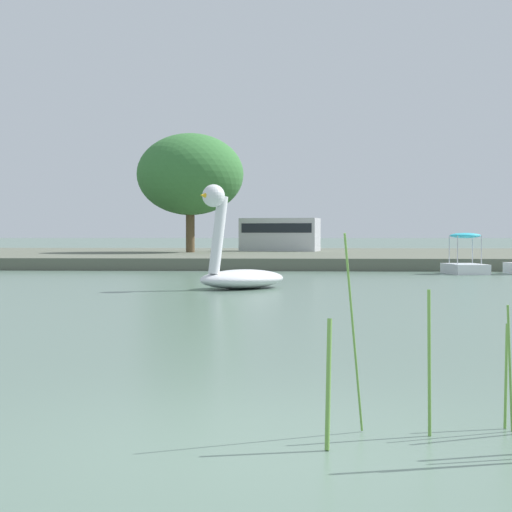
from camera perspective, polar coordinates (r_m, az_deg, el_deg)
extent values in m
plane|color=#567060|center=(6.15, 0.87, -12.97)|extent=(497.07, 497.07, 0.00)
cube|color=#5B6051|center=(45.14, 2.82, -0.05)|extent=(150.84, 23.21, 0.51)
ellipsoid|color=white|center=(23.03, -0.95, -1.59)|extent=(3.10, 3.13, 0.53)
cylinder|color=white|center=(22.42, -2.62, 1.44)|extent=(0.65, 0.66, 2.15)
sphere|color=white|center=(22.33, -2.94, 4.17)|extent=(0.87, 0.87, 0.61)
cone|color=yellow|center=(22.18, -3.43, 4.19)|extent=(0.53, 0.53, 0.34)
cube|color=white|center=(32.29, 14.20, -0.86)|extent=(1.56, 2.20, 0.38)
ellipsoid|color=#2DB7D1|center=(32.26, 14.22, 1.38)|extent=(1.31, 1.32, 0.20)
cylinder|color=#B7B7BF|center=(32.55, 13.17, 0.44)|extent=(0.04, 0.04, 1.07)
cylinder|color=#B7B7BF|center=(32.86, 14.69, 0.44)|extent=(0.04, 0.04, 1.07)
cylinder|color=#B7B7BF|center=(31.67, 13.71, 0.41)|extent=(0.04, 0.04, 1.07)
cylinder|color=#B7B7BF|center=(31.99, 15.27, 0.41)|extent=(0.04, 0.04, 1.07)
cylinder|color=brown|center=(44.66, -4.55, 2.59)|extent=(0.47, 0.47, 3.64)
ellipsoid|color=#387538|center=(44.77, -4.56, 5.63)|extent=(8.13, 8.17, 4.38)
cube|color=silver|center=(47.53, 1.66, 1.48)|extent=(4.69, 2.75, 1.89)
cube|color=black|center=(47.53, 1.66, 1.93)|extent=(4.35, 2.72, 0.53)
cylinder|color=#669942|center=(6.92, 16.85, -7.90)|extent=(0.06, 0.12, 0.82)
cylinder|color=#669942|center=(6.39, 6.73, -5.33)|extent=(0.17, 0.21, 1.54)
cylinder|color=#669942|center=(6.76, 17.09, -7.42)|extent=(0.07, 0.07, 0.99)
cylinder|color=#669942|center=(6.01, 5.01, -8.76)|extent=(0.06, 0.16, 0.93)
cylinder|color=#669942|center=(6.49, 11.85, -7.20)|extent=(0.03, 0.07, 1.12)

